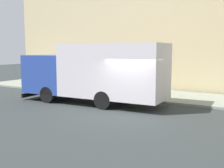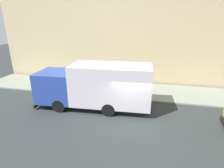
{
  "view_description": "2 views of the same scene",
  "coord_description": "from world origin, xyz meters",
  "px_view_note": "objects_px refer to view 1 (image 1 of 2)",
  "views": [
    {
      "loc": [
        -10.96,
        -5.65,
        2.93
      ],
      "look_at": [
        1.29,
        1.65,
        1.12
      ],
      "focal_mm": 43.65,
      "sensor_mm": 36.0,
      "label": 1
    },
    {
      "loc": [
        -10.09,
        -1.0,
        5.99
      ],
      "look_at": [
        1.76,
        1.61,
        1.71
      ],
      "focal_mm": 28.31,
      "sensor_mm": 36.0,
      "label": 2
    }
  ],
  "objects_px": {
    "traffic_cone_orange": "(71,87)",
    "street_sign_post": "(116,69)",
    "pedestrian_standing": "(74,76)",
    "pedestrian_walking": "(97,78)",
    "large_utility_truck": "(95,72)"
  },
  "relations": [
    {
      "from": "large_utility_truck",
      "to": "traffic_cone_orange",
      "type": "height_order",
      "value": "large_utility_truck"
    },
    {
      "from": "large_utility_truck",
      "to": "traffic_cone_orange",
      "type": "distance_m",
      "value": 4.28
    },
    {
      "from": "pedestrian_standing",
      "to": "street_sign_post",
      "type": "height_order",
      "value": "street_sign_post"
    },
    {
      "from": "pedestrian_walking",
      "to": "pedestrian_standing",
      "type": "xyz_separation_m",
      "value": [
        0.72,
        2.52,
        0.01
      ]
    },
    {
      "from": "street_sign_post",
      "to": "traffic_cone_orange",
      "type": "bearing_deg",
      "value": 90.75
    },
    {
      "from": "pedestrian_standing",
      "to": "traffic_cone_orange",
      "type": "relative_size",
      "value": 2.72
    },
    {
      "from": "pedestrian_standing",
      "to": "street_sign_post",
      "type": "distance_m",
      "value": 5.02
    },
    {
      "from": "traffic_cone_orange",
      "to": "street_sign_post",
      "type": "height_order",
      "value": "street_sign_post"
    },
    {
      "from": "street_sign_post",
      "to": "large_utility_truck",
      "type": "bearing_deg",
      "value": 179.19
    },
    {
      "from": "pedestrian_walking",
      "to": "traffic_cone_orange",
      "type": "height_order",
      "value": "pedestrian_walking"
    },
    {
      "from": "pedestrian_walking",
      "to": "pedestrian_standing",
      "type": "bearing_deg",
      "value": -29.35
    },
    {
      "from": "pedestrian_standing",
      "to": "street_sign_post",
      "type": "relative_size",
      "value": 0.59
    },
    {
      "from": "pedestrian_standing",
      "to": "traffic_cone_orange",
      "type": "distance_m",
      "value": 2.2
    },
    {
      "from": "large_utility_truck",
      "to": "street_sign_post",
      "type": "xyz_separation_m",
      "value": [
        2.18,
        -0.03,
        -0.01
      ]
    },
    {
      "from": "pedestrian_walking",
      "to": "street_sign_post",
      "type": "xyz_separation_m",
      "value": [
        -1.03,
        -2.12,
        0.76
      ]
    }
  ]
}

